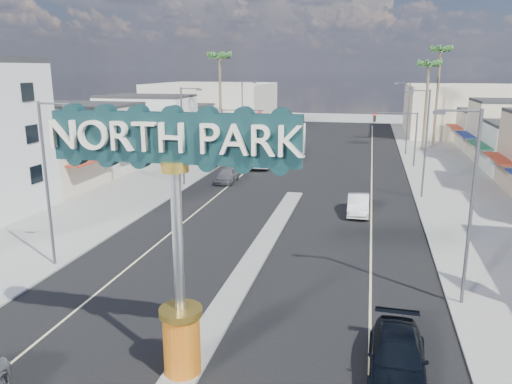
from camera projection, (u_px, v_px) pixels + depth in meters
The scene contains 24 objects.
ground at pixel (297, 191), 44.30m from camera, with size 160.00×160.00×0.00m, color gray.
road at pixel (297, 191), 44.30m from camera, with size 20.00×120.00×0.01m, color black.
median_island at pixel (257, 254), 29.14m from camera, with size 1.30×30.00×0.16m, color gray.
sidewalk_left at pixel (150, 183), 47.31m from camera, with size 8.00×120.00×0.12m, color gray.
sidewalk_right at pixel (464, 200), 41.27m from camera, with size 8.00×120.00×0.12m, color gray.
storefront_row_left at pixel (118, 132), 61.05m from camera, with size 12.00×42.00×6.00m, color beige.
backdrop_far_left at pixel (213, 106), 90.66m from camera, with size 20.00×20.00×8.00m, color #B7B29E.
backdrop_far_right at pixel (471, 110), 81.17m from camera, with size 20.00×20.00×8.00m, color beige.
gateway_sign at pixel (177, 216), 16.36m from camera, with size 8.20×1.50×9.15m.
traffic_signal_left at pixel (237, 124), 58.49m from camera, with size 5.09×0.45×6.00m.
traffic_signal_right at pixel (399, 128), 54.53m from camera, with size 5.09×0.45×6.00m.
streetlight_l_near at pixel (49, 177), 26.41m from camera, with size 2.03×0.22×9.00m.
streetlight_l_mid at pixel (184, 131), 45.33m from camera, with size 2.03×0.22×9.00m.
streetlight_l_far at pixel (243, 111), 66.15m from camera, with size 2.03×0.22×9.00m.
streetlight_r_near at pixel (468, 199), 21.91m from camera, with size 2.03×0.22×9.00m.
streetlight_r_mid at pixel (424, 138), 40.83m from camera, with size 2.03×0.22×9.00m.
streetlight_r_far at pixel (407, 115), 61.65m from camera, with size 2.03×0.22×9.00m.
palm_left_far at pixel (220, 61), 63.26m from camera, with size 2.60×2.60×13.10m.
palm_right_mid at pixel (429, 69), 63.54m from camera, with size 2.60×2.60×12.10m.
palm_right_far at pixel (441, 55), 68.36m from camera, with size 2.60×2.60×14.10m.
suv_right at pixel (397, 357), 17.60m from camera, with size 2.02×4.98×1.44m, color black.
car_parked_left at pixel (228, 175), 47.78m from camera, with size 1.68×4.18×1.42m, color slate.
car_parked_right at pixel (358, 204), 37.34m from camera, with size 1.54×4.42×1.45m, color white.
city_bus at pixel (262, 147), 57.95m from camera, with size 2.91×12.42×3.46m, color white.
Camera 1 is at (6.03, -12.73, 10.65)m, focal length 35.00 mm.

